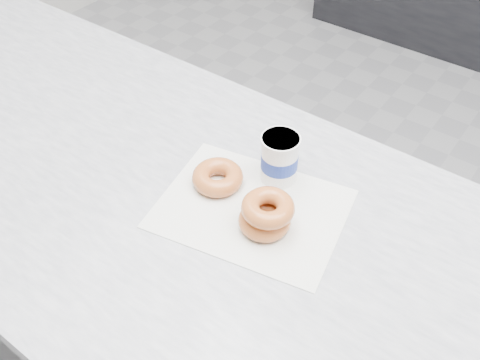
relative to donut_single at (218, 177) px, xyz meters
name	(u,v)px	position (x,y,z in m)	size (l,w,h in m)	color
ground	(349,299)	(0.15, 0.53, -0.92)	(5.00, 5.00, 0.00)	#939396
wax_paper	(252,209)	(0.09, -0.01, -0.02)	(0.34, 0.26, 0.00)	silver
donut_single	(218,177)	(0.00, 0.00, 0.00)	(0.10, 0.10, 0.03)	#CB7138
donut_stack	(266,214)	(0.14, -0.04, 0.02)	(0.13, 0.13, 0.07)	#CB7138
coffee_cup	(279,158)	(0.09, 0.09, 0.03)	(0.09, 0.09, 0.10)	white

